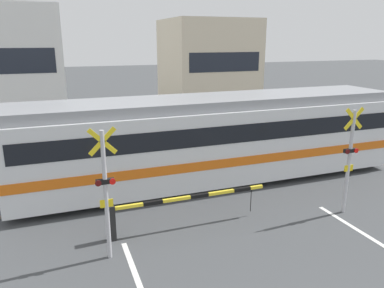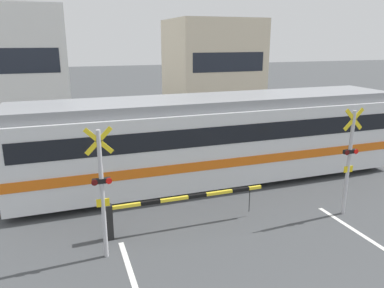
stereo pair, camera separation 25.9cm
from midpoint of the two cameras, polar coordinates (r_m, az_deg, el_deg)
rail_track_near at (r=13.94m, az=1.41°, el=-6.86°), size 50.00×0.10×0.08m
rail_track_far at (r=15.20m, az=-0.51°, el=-4.90°), size 50.00×0.10×0.08m
commuter_train at (r=14.35m, az=3.94°, el=1.08°), size 14.84×2.94×3.32m
crossing_barrier_near at (r=10.87m, az=-4.40°, el=-9.54°), size 4.80×0.20×1.03m
crossing_barrier_far at (r=17.54m, az=3.83°, el=0.34°), size 4.80×0.20×1.03m
crossing_signal_left at (r=9.40m, az=-12.79°, el=-6.55°), size 0.68×0.15×3.41m
crossing_signal_right at (r=12.51m, az=23.39°, el=-1.87°), size 0.68×0.15×3.41m
pedestrian at (r=18.68m, az=-4.77°, el=2.01°), size 0.38×0.22×1.71m
building_left_of_street at (r=28.46m, az=-24.41°, el=11.03°), size 6.01×6.53×7.52m
building_right_of_street at (r=30.72m, az=3.28°, el=12.03°), size 6.59×6.53×6.91m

